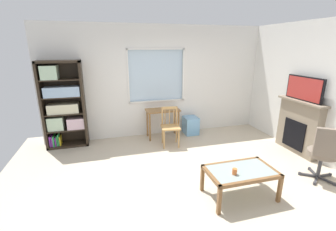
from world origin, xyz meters
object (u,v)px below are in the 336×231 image
Objects in this scene: office_chair at (324,151)px; wooden_chair at (170,126)px; tv at (304,89)px; desk_under_window at (163,115)px; sippy_cup at (235,171)px; coffee_table at (241,174)px; bookshelf at (63,104)px; plastic_drawer_unit at (191,125)px; fireplace at (299,126)px.

wooden_chair is at bearing 133.77° from office_chair.
office_chair is (-0.49, -1.08, -0.85)m from tv.
wooden_chair is (0.05, -0.51, -0.13)m from desk_under_window.
coffee_table is at bearing 27.76° from sippy_cup.
office_chair is at bearing -32.30° from bookshelf.
office_chair is (2.11, -2.67, -0.04)m from desk_under_window.
sippy_cup is at bearing -98.12° from plastic_drawer_unit.
coffee_table reaches higher than plastic_drawer_unit.
tv is 9.83× the size of sippy_cup.
tv is 2.55m from coffee_table.
coffee_table is at bearing -95.02° from plastic_drawer_unit.
sippy_cup is at bearing -47.22° from bookshelf.
coffee_table is 11.53× the size of sippy_cup.
wooden_chair is at bearing 157.11° from tv.
desk_under_window is 0.83× the size of office_chair.
plastic_drawer_unit is at bearing 138.32° from fireplace.
office_chair reaches higher than sippy_cup.
wooden_chair is 0.95m from plastic_drawer_unit.
plastic_drawer_unit is (3.06, -0.06, -0.76)m from bookshelf.
office_chair is at bearing -114.38° from tv.
desk_under_window reaches higher than plastic_drawer_unit.
tv is at bearing 27.69° from coffee_table.
office_chair is at bearing -63.80° from plastic_drawer_unit.
bookshelf reaches higher than desk_under_window.
tv is at bearing -31.48° from desk_under_window.
coffee_table is (0.53, -2.68, -0.20)m from desk_under_window.
coffee_table is at bearing -78.71° from desk_under_window.
coffee_table is at bearing -179.77° from office_chair.
coffee_table is (-1.58, -0.01, -0.16)m from office_chair.
bookshelf is 1.95× the size of office_chair.
bookshelf is at bearing 147.70° from office_chair.
wooden_chair is 2.93m from tv.
fireplace is 0.83m from tv.
fireplace is 1.31× the size of tv.
fireplace is 1.12× the size of coffee_table.
tv reaches higher than wooden_chair.
fireplace is 12.86× the size of sippy_cup.
office_chair reaches higher than plastic_drawer_unit.
sippy_cup is (0.33, -2.25, 0.04)m from wooden_chair.
coffee_table is (-0.24, -2.73, 0.16)m from plastic_drawer_unit.
plastic_drawer_unit is 2.74m from coffee_table.
desk_under_window is 0.92× the size of wooden_chair.
sippy_cup reaches higher than coffee_table.
fireplace is at bearing -22.75° from wooden_chair.
plastic_drawer_unit is 2.73m from tv.
desk_under_window is at bearing -176.30° from plastic_drawer_unit.
office_chair is at bearing -115.17° from fireplace.
fireplace is at bearing 0.00° from tv.
bookshelf is 4.01m from coffee_table.
office_chair is (1.34, -2.72, 0.33)m from plastic_drawer_unit.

